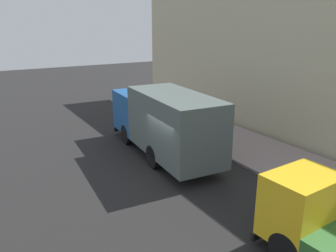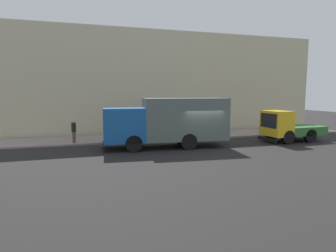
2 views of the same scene
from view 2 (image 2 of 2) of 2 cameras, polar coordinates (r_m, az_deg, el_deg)
ground at (r=18.69m, az=6.62°, el=-4.42°), size 80.00×80.00×0.00m
sidewalk at (r=23.25m, az=1.86°, el=-2.03°), size 3.91×30.00×0.13m
building_facade at (r=25.35m, az=0.14°, el=8.95°), size 0.50×30.00×9.18m
large_utility_truck at (r=18.36m, az=0.09°, el=1.08°), size 3.03×8.35×3.29m
small_flatbed_truck at (r=22.54m, az=23.37°, el=-0.21°), size 2.25×4.82×2.34m
pedestrian_walking at (r=20.55m, az=-12.14°, el=-0.78°), size 0.43×0.43×1.59m
pedestrian_standing at (r=20.56m, az=-18.85°, el=-0.91°), size 0.43×0.43×1.63m
street_sign_post at (r=21.10m, az=-0.30°, el=1.28°), size 0.44×0.08×2.48m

